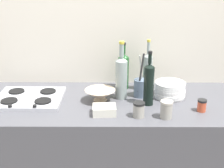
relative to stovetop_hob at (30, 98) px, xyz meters
The scene contains 14 objects.
counter_block 0.72m from the stovetop_hob, ahead, with size 1.80×0.70×0.90m, color #4C4C51.
backsplash_panel 0.69m from the stovetop_hob, 33.77° to the left, with size 1.90×0.06×2.26m, color beige.
stovetop_hob is the anchor object (origin of this frame).
plate_stack 0.93m from the stovetop_hob, ahead, with size 0.21×0.21×0.11m.
wine_bottle_leftmost 0.67m from the stovetop_hob, 19.66° to the left, with size 0.08×0.08×0.33m.
wine_bottle_mid_left 0.79m from the stovetop_hob, ahead, with size 0.06×0.06×0.35m.
wine_bottle_mid_right 0.62m from the stovetop_hob, ahead, with size 0.08×0.08×0.39m.
wine_bottle_rightmost 0.82m from the stovetop_hob, 12.58° to the left, with size 0.06×0.06×0.37m.
mixing_bowl 0.47m from the stovetop_hob, ahead, with size 0.20×0.20×0.08m.
butter_dish 0.54m from the stovetop_hob, 22.35° to the right, with size 0.14×0.11×0.05m, color silver.
utensil_crock 0.74m from the stovetop_hob, ahead, with size 0.09×0.09×0.30m.
condiment_jar_front 0.90m from the stovetop_hob, 16.46° to the right, with size 0.07×0.07×0.11m.
condiment_jar_rear 1.10m from the stovetop_hob, ahead, with size 0.06×0.06×0.08m.
condiment_jar_spare 0.74m from the stovetop_hob, 18.98° to the right, with size 0.07×0.07×0.09m.
Camera 1 is at (0.01, -1.86, 1.73)m, focal length 49.88 mm.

